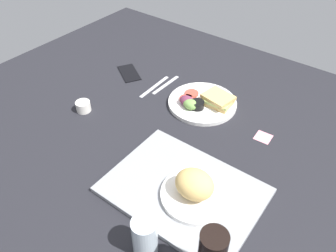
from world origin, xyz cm
name	(u,v)px	position (x,y,z in cm)	size (l,w,h in cm)	color
ground_plane	(177,135)	(0.00, 0.00, -1.50)	(190.00, 150.00, 3.00)	black
serving_tray	(183,190)	(-17.31, 20.63, 0.80)	(45.00, 33.00, 1.60)	gray
bread_plate_near	(195,188)	(-21.48, 20.85, 5.07)	(20.79, 20.79, 9.26)	white
plate_with_salad	(203,102)	(1.31, -19.02, 1.76)	(27.16, 27.16, 5.40)	white
drinking_glass	(145,236)	(-20.24, 41.47, 5.81)	(6.54, 6.54, 11.62)	silver
espresso_cup	(83,106)	(36.56, 11.90, 2.00)	(5.60, 5.60, 4.00)	silver
fork	(166,85)	(21.98, -21.44, 0.25)	(17.00, 1.40, 0.50)	#B7B7BC
knife	(154,86)	(24.98, -17.44, 0.25)	(19.00, 1.40, 0.50)	#B7B7BC
cell_phone	(129,73)	(40.95, -18.87, 0.40)	(14.40, 7.20, 0.80)	black
sticky_note	(263,137)	(-25.85, -16.47, 0.06)	(5.60, 5.60, 0.12)	pink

